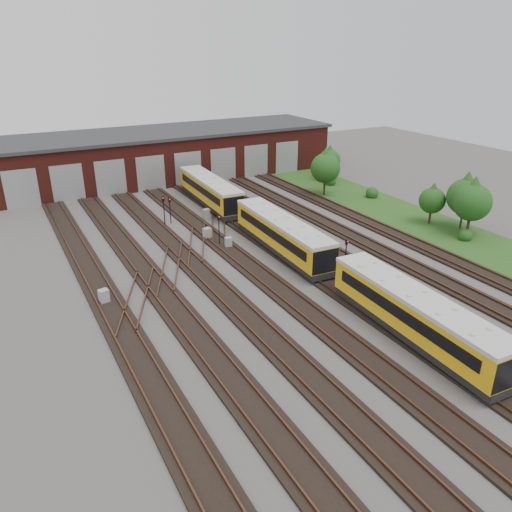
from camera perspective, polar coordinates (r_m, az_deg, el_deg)
name	(u,v)px	position (r m, az deg, el deg)	size (l,w,h in m)	color
ground	(320,298)	(37.26, 7.28, -4.83)	(120.00, 120.00, 0.00)	#4C4A47
track_network	(313,294)	(37.55, 6.56, -4.37)	(30.40, 70.00, 0.33)	black
maintenance_shed	(151,155)	(70.69, -11.90, 11.21)	(51.00, 12.50, 6.35)	#591C16
grass_verge	(412,219)	(55.88, 17.40, 4.06)	(8.00, 55.00, 0.05)	#224617
metro_train	(282,234)	(44.15, 3.01, 2.51)	(3.09, 45.96, 2.87)	black
signal_mast_0	(219,226)	(45.83, -4.26, 3.40)	(0.25, 0.23, 2.96)	black
signal_mast_1	(164,207)	(51.57, -10.50, 5.52)	(0.29, 0.28, 3.16)	black
signal_mast_2	(170,207)	(52.29, -9.81, 5.55)	(0.25, 0.24, 2.78)	black
signal_mast_3	(346,252)	(40.90, 10.24, 0.50)	(0.26, 0.25, 2.89)	black
relay_cabinet_0	(104,297)	(37.62, -16.99, -4.48)	(0.67, 0.56, 1.12)	#A2A4A7
relay_cabinet_1	(207,234)	(47.86, -5.59, 2.55)	(0.68, 0.57, 1.14)	#A2A4A7
relay_cabinet_2	(228,243)	(45.75, -3.18, 1.54)	(0.60, 0.50, 1.01)	#A2A4A7
relay_cabinet_3	(206,214)	(53.61, -5.70, 4.81)	(0.64, 0.54, 1.07)	#A2A4A7
relay_cabinet_4	(255,203)	(56.97, -0.09, 6.02)	(0.61, 0.51, 1.02)	#A2A4A7
tree_0	(326,165)	(61.56, 7.96, 10.31)	(3.59, 3.59, 5.94)	#342817
tree_1	(330,158)	(68.64, 8.40, 11.06)	(2.96, 2.96, 4.91)	#342817
tree_2	(466,192)	(53.50, 22.88, 6.72)	(3.59, 3.59, 5.95)	#342817
tree_3	(433,197)	(54.22, 19.53, 6.32)	(2.66, 2.66, 4.41)	#342817
tree_4	(473,198)	(51.80, 23.56, 6.11)	(3.59, 3.59, 5.95)	#342817
bush_0	(466,234)	(51.43, 22.84, 2.35)	(1.28, 1.28, 1.28)	#124113
bush_1	(330,179)	(67.06, 8.50, 8.66)	(1.52, 1.52, 1.52)	#124113
bush_2	(372,191)	(62.40, 13.14, 7.20)	(1.53, 1.53, 1.53)	#124113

